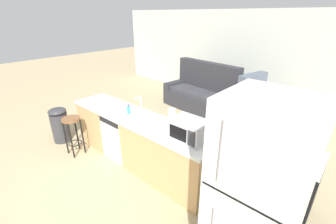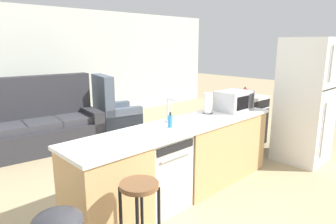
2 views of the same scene
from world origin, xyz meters
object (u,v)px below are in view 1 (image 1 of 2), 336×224
Objects in this scene: paper_towel_roll at (172,118)px; trash_bin at (60,124)px; armchair at (256,110)px; bar_stool at (72,128)px; dishwasher at (124,134)px; refrigerator at (256,199)px; kettle at (274,146)px; stove_range at (282,181)px; couch at (202,95)px; soap_bottle at (129,110)px; microwave at (189,129)px.

paper_towel_roll is 0.38× the size of trash_bin.
bar_stool is at bearing -120.56° from armchair.
armchair is (1.34, 2.90, -0.07)m from dishwasher.
refrigerator is 0.99m from kettle.
kettle is (-0.17, -0.13, 0.53)m from stove_range.
stove_range is 0.75× the size of armchair.
couch is at bearing 70.98° from trash_bin.
armchair is at bearing 0.03° from couch.
soap_bottle is at bearing -167.03° from stove_range.
armchair is at bearing 92.45° from microwave.
couch reaches higher than stove_range.
couch is at bearing 119.83° from microwave.
paper_towel_roll reaches higher than soap_bottle.
trash_bin is (-3.83, -0.98, -0.61)m from kettle.
couch is (-0.40, 2.90, -0.58)m from soap_bottle.
kettle is 2.78m from armchair.
kettle is 4.00m from trash_bin.
paper_towel_roll is 1.60× the size of soap_bottle.
soap_bottle is (-1.26, -0.00, -0.07)m from microwave.
microwave is at bearing -0.05° from dishwasher.
stove_range is 1.21m from refrigerator.
stove_range is 0.47× the size of refrigerator.
bar_stool is (-1.78, -0.73, -0.50)m from paper_towel_roll.
kettle is 0.28× the size of trash_bin.
soap_bottle is 0.08× the size of couch.
stove_range is at bearing 25.77° from microwave.
refrigerator is 4.04m from trash_bin.
kettle is at bearing 10.83° from soap_bottle.
bar_stool is 4.07m from armchair.
stove_range is at bearing 12.97° from soap_bottle.
refrigerator is 2.60× the size of bar_stool.
couch is 1.54m from armchair.
paper_towel_roll reaches higher than dishwasher.
microwave is 0.24× the size of couch.
kettle is 0.10× the size of couch.
couch is at bearing 129.09° from refrigerator.
microwave reaches higher than kettle.
microwave is at bearing -60.17° from couch.
stove_range is 2.52m from soap_bottle.
couch is (1.19, 3.46, 0.02)m from trash_bin.
paper_towel_roll is at bearing 156.37° from refrigerator.
trash_bin is at bearing -165.65° from kettle.
paper_towel_roll is 0.13× the size of couch.
refrigerator is 3.72m from armchair.
refrigerator is 3.84× the size of microwave.
paper_towel_roll is at bearing -65.72° from couch.
dishwasher is 1.50m from trash_bin.
couch is at bearing 97.90° from soap_bottle.
dishwasher reaches higher than trash_bin.
stove_range is at bearing -40.00° from couch.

